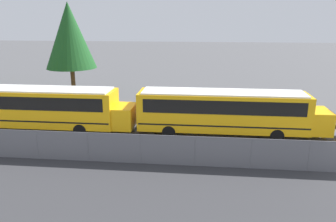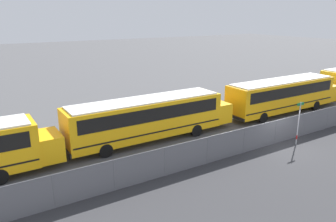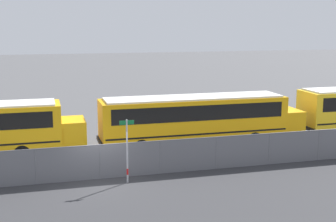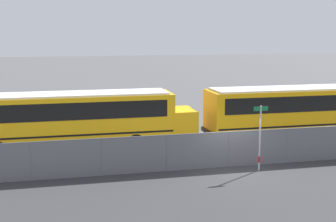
# 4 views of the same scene
# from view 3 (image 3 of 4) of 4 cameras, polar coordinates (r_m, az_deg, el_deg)

# --- Properties ---
(ground_plane) EXTENTS (200.00, 200.00, 0.00)m
(ground_plane) POSITION_cam_3_polar(r_m,az_deg,el_deg) (23.55, -8.24, -8.18)
(ground_plane) COLOR #4C4C4F
(fence) EXTENTS (121.71, 0.07, 1.76)m
(fence) POSITION_cam_3_polar(r_m,az_deg,el_deg) (23.27, -8.30, -6.09)
(fence) COLOR #9EA0A5
(fence) RESTS_ON ground_plane
(school_bus_4) EXTENTS (13.09, 2.59, 3.12)m
(school_bus_4) POSITION_cam_3_polar(r_m,az_deg,el_deg) (29.17, 3.68, -0.67)
(school_bus_4) COLOR orange
(school_bus_4) RESTS_ON ground_plane
(street_sign) EXTENTS (0.70, 0.09, 3.11)m
(street_sign) POSITION_cam_3_polar(r_m,az_deg,el_deg) (22.38, -5.01, -4.71)
(street_sign) COLOR #B7B7BC
(street_sign) RESTS_ON ground_plane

